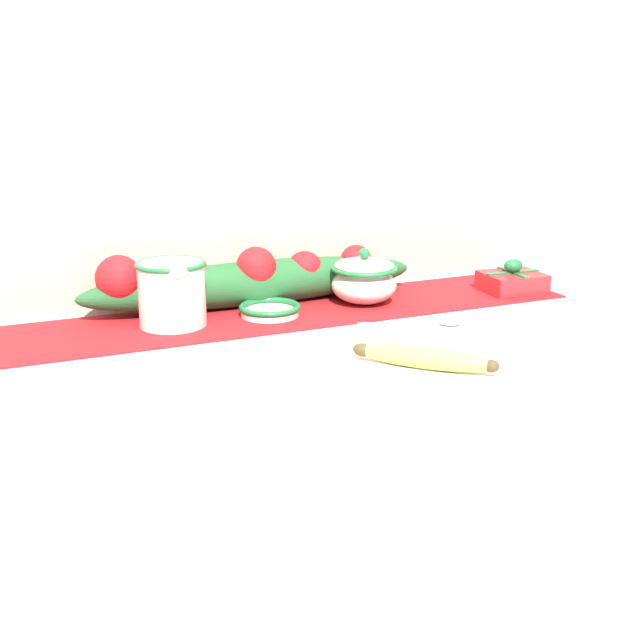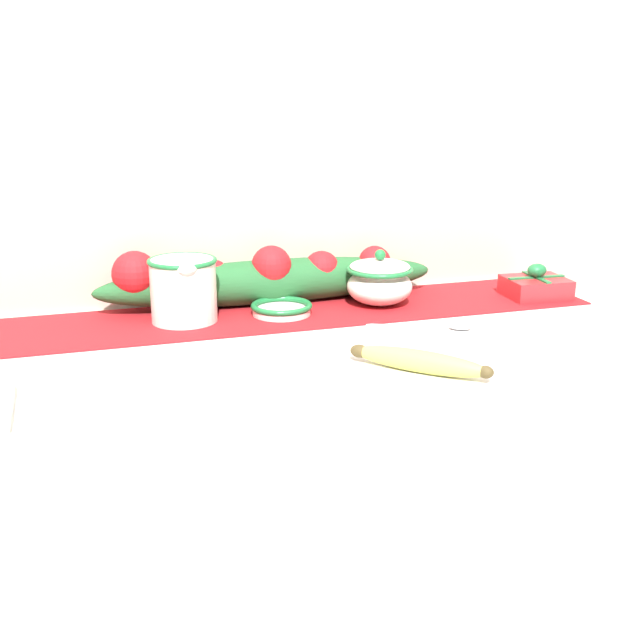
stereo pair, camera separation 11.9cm
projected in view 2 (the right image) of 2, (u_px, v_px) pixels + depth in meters
The scene contains 10 objects.
countertop at pixel (313, 592), 1.35m from camera, with size 1.22×0.62×0.87m, color silver.
back_wall at pixel (258, 117), 1.44m from camera, with size 2.02×0.04×2.40m, color beige.
table_runner at pixel (280, 313), 1.40m from camera, with size 1.12×0.22×0.00m, color #A8191E.
cream_pitcher at pixel (183, 288), 1.34m from camera, with size 0.12×0.14×0.11m.
sugar_bowl at pixel (380, 281), 1.44m from camera, with size 0.12×0.12×0.10m.
small_dish at pixel (283, 308), 1.39m from camera, with size 0.11×0.11×0.02m.
banana at pixel (419, 361), 1.12m from camera, with size 0.17×0.17×0.03m.
spoon at pixel (451, 326), 1.32m from camera, with size 0.18×0.10×0.01m.
gift_box at pixel (536, 286), 1.50m from camera, with size 0.12×0.10×0.06m.
poinsettia_garland at pixel (265, 278), 1.45m from camera, with size 0.63×0.09×0.11m.
Camera 2 is at (-0.34, -1.11, 1.26)m, focal length 45.00 mm.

